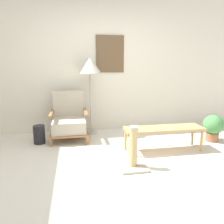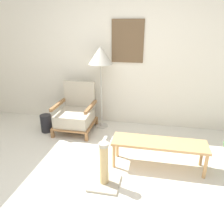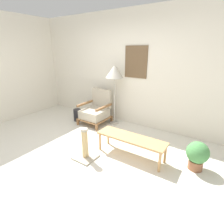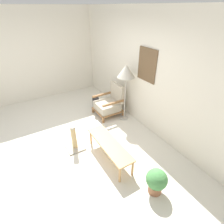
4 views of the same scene
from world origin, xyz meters
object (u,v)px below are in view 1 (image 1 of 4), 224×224
coffee_table (164,130)px  vase (39,134)px  potted_plant (213,127)px  scratching_post (133,154)px  armchair (69,121)px  floor_lamp (90,67)px

coffee_table → vase: (-1.99, 0.69, -0.18)m
potted_plant → scratching_post: bearing=-155.7°
scratching_post → coffee_table: bearing=38.2°
armchair → floor_lamp: (0.42, 0.23, 0.97)m
floor_lamp → coffee_table: floor_lamp is taller
floor_lamp → potted_plant: size_ratio=3.12×
potted_plant → vase: bearing=172.0°
scratching_post → vase: bearing=138.9°
armchair → floor_lamp: size_ratio=0.58×
floor_lamp → scratching_post: size_ratio=2.61×
vase → armchair: bearing=17.8°
floor_lamp → vase: (-0.94, -0.40, -1.14)m
armchair → floor_lamp: 1.08m
coffee_table → scratching_post: 0.82m
armchair → floor_lamp: floor_lamp is taller
coffee_table → scratching_post: bearing=-141.8°
floor_lamp → potted_plant: bearing=-21.5°
vase → potted_plant: potted_plant is taller
armchair → coffee_table: armchair is taller
coffee_table → scratching_post: size_ratio=2.18×
floor_lamp → coffee_table: (1.05, -1.08, -0.96)m
floor_lamp → vase: bearing=-157.0°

